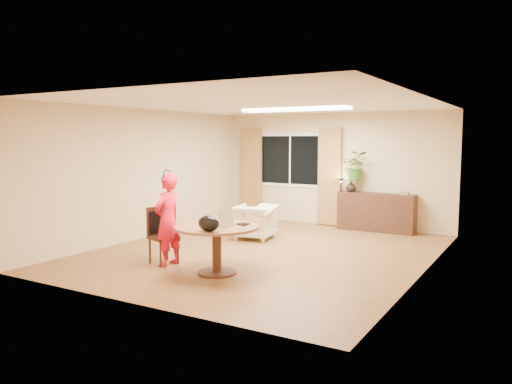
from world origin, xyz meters
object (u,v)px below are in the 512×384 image
at_px(sideboard, 376,212).
at_px(dining_table, 217,236).
at_px(armchair, 255,222).
at_px(child, 168,220).
at_px(dining_chair, 164,236).

bearing_deg(sideboard, dining_table, -102.40).
distance_m(dining_table, armchair, 2.70).
bearing_deg(dining_table, sideboard, 77.60).
height_order(child, sideboard, child).
distance_m(dining_table, sideboard, 4.72).
bearing_deg(sideboard, armchair, -132.19).
height_order(dining_table, armchair, dining_table).
bearing_deg(child, dining_chair, -110.11).
relative_size(dining_chair, armchair, 1.21).
bearing_deg(dining_chair, armchair, 101.92).
distance_m(child, armchair, 2.57).
height_order(dining_chair, child, child).
height_order(dining_table, child, child).
relative_size(armchair, sideboard, 0.45).
bearing_deg(armchair, child, 77.53).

